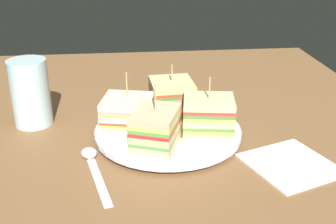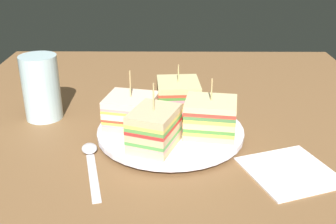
% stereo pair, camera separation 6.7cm
% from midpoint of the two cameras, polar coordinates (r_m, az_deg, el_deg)
% --- Properties ---
extents(ground_plane, '(1.06, 0.88, 0.02)m').
position_cam_midpoint_polar(ground_plane, '(0.70, 2.77, -4.23)').
color(ground_plane, brown).
extents(plate, '(0.24, 0.24, 0.02)m').
position_cam_midpoint_polar(plate, '(0.69, 2.80, -2.84)').
color(plate, white).
rests_on(plate, ground_plane).
extents(sandwich_wedge_0, '(0.08, 0.09, 0.09)m').
position_cam_midpoint_polar(sandwich_wedge_0, '(0.66, 8.36, -0.79)').
color(sandwich_wedge_0, '#D8BC7C').
rests_on(sandwich_wedge_0, plate).
extents(sandwich_wedge_1, '(0.09, 0.08, 0.09)m').
position_cam_midpoint_polar(sandwich_wedge_1, '(0.73, 3.72, 1.94)').
color(sandwich_wedge_1, beige).
rests_on(sandwich_wedge_1, plate).
extents(sandwich_wedge_2, '(0.09, 0.09, 0.10)m').
position_cam_midpoint_polar(sandwich_wedge_2, '(0.69, -2.58, 0.01)').
color(sandwich_wedge_2, '#E1BD8B').
rests_on(sandwich_wedge_2, plate).
extents(sandwich_wedge_3, '(0.10, 0.08, 0.10)m').
position_cam_midpoint_polar(sandwich_wedge_3, '(0.62, 0.81, -2.36)').
color(sandwich_wedge_3, beige).
rests_on(sandwich_wedge_3, plate).
extents(chip_pile, '(0.06, 0.05, 0.02)m').
position_cam_midpoint_polar(chip_pile, '(0.69, 1.90, -1.59)').
color(chip_pile, '#DCBB57').
rests_on(chip_pile, plate).
extents(spoon, '(0.16, 0.06, 0.01)m').
position_cam_midpoint_polar(spoon, '(0.64, -8.02, -6.20)').
color(spoon, silver).
rests_on(spoon, ground_plane).
extents(napkin, '(0.15, 0.15, 0.01)m').
position_cam_midpoint_polar(napkin, '(0.63, 19.05, -7.73)').
color(napkin, white).
rests_on(napkin, ground_plane).
extents(drinking_glass, '(0.07, 0.07, 0.12)m').
position_cam_midpoint_polar(drinking_glass, '(0.77, -14.93, 2.64)').
color(drinking_glass, silver).
rests_on(drinking_glass, ground_plane).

